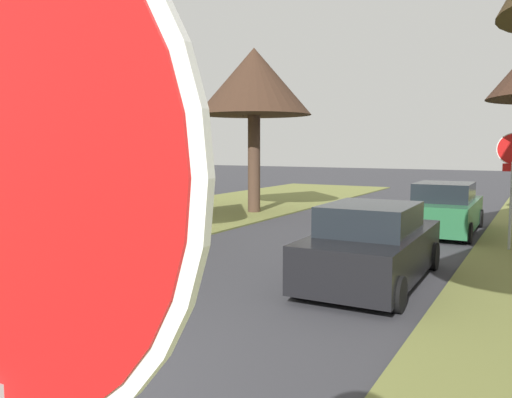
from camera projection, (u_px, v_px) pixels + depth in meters
street_tree_left_mid_a at (97, 56)px, 13.34m from camera, size 3.84×3.84×6.51m
street_tree_left_mid_b at (254, 83)px, 20.21m from camera, size 4.57×4.57×6.50m
parked_sedan_black at (372, 246)px, 9.99m from camera, size 2.00×4.43×1.57m
parked_sedan_green at (444, 210)px, 15.84m from camera, size 2.00×4.43×1.57m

